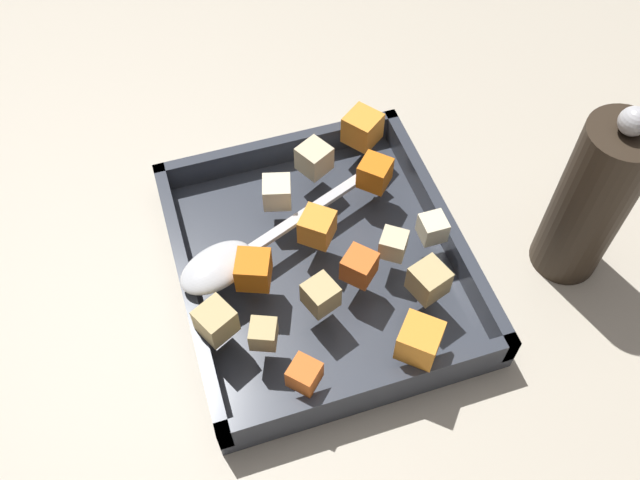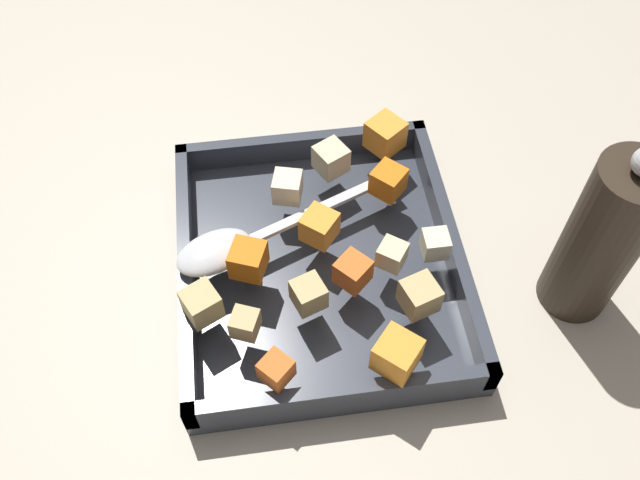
% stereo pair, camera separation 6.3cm
% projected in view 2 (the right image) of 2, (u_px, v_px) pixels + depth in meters
% --- Properties ---
extents(ground_plane, '(4.00, 4.00, 0.00)m').
position_uv_depth(ground_plane, '(335.00, 279.00, 0.67)').
color(ground_plane, '#BCB29E').
extents(baking_dish, '(0.30, 0.27, 0.05)m').
position_uv_depth(baking_dish, '(320.00, 265.00, 0.67)').
color(baking_dish, '#333842').
rests_on(baking_dish, ground_plane).
extents(carrot_chunk_corner_nw, '(0.05, 0.05, 0.03)m').
position_uv_depth(carrot_chunk_corner_nw, '(385.00, 135.00, 0.70)').
color(carrot_chunk_corner_nw, orange).
rests_on(carrot_chunk_corner_nw, baking_dish).
extents(carrot_chunk_front_center, '(0.05, 0.05, 0.03)m').
position_uv_depth(carrot_chunk_front_center, '(397.00, 354.00, 0.56)').
color(carrot_chunk_front_center, orange).
rests_on(carrot_chunk_front_center, baking_dish).
extents(carrot_chunk_corner_se, '(0.04, 0.04, 0.03)m').
position_uv_depth(carrot_chunk_corner_se, '(248.00, 260.00, 0.61)').
color(carrot_chunk_corner_se, orange).
rests_on(carrot_chunk_corner_se, baking_dish).
extents(carrot_chunk_heap_top, '(0.04, 0.04, 0.03)m').
position_uv_depth(carrot_chunk_heap_top, '(353.00, 272.00, 0.61)').
color(carrot_chunk_heap_top, orange).
rests_on(carrot_chunk_heap_top, baking_dish).
extents(carrot_chunk_corner_ne, '(0.04, 0.04, 0.03)m').
position_uv_depth(carrot_chunk_corner_ne, '(319.00, 227.00, 0.63)').
color(carrot_chunk_corner_ne, orange).
rests_on(carrot_chunk_corner_ne, baking_dish).
extents(carrot_chunk_corner_sw, '(0.04, 0.04, 0.03)m').
position_uv_depth(carrot_chunk_corner_sw, '(388.00, 181.00, 0.67)').
color(carrot_chunk_corner_sw, orange).
rests_on(carrot_chunk_corner_sw, baking_dish).
extents(carrot_chunk_far_right, '(0.03, 0.03, 0.02)m').
position_uv_depth(carrot_chunk_far_right, '(276.00, 370.00, 0.55)').
color(carrot_chunk_far_right, orange).
rests_on(carrot_chunk_far_right, baking_dish).
extents(potato_chunk_mid_right, '(0.03, 0.03, 0.02)m').
position_uv_depth(potato_chunk_mid_right, '(392.00, 255.00, 0.62)').
color(potato_chunk_mid_right, beige).
rests_on(potato_chunk_mid_right, baking_dish).
extents(potato_chunk_mid_left, '(0.04, 0.04, 0.03)m').
position_uv_depth(potato_chunk_mid_left, '(331.00, 159.00, 0.68)').
color(potato_chunk_mid_left, beige).
rests_on(potato_chunk_mid_left, baking_dish).
extents(potato_chunk_near_right, '(0.04, 0.04, 0.03)m').
position_uv_depth(potato_chunk_near_right, '(419.00, 296.00, 0.59)').
color(potato_chunk_near_right, tan).
rests_on(potato_chunk_near_right, baking_dish).
extents(potato_chunk_under_handle, '(0.04, 0.04, 0.03)m').
position_uv_depth(potato_chunk_under_handle, '(201.00, 304.00, 0.59)').
color(potato_chunk_under_handle, tan).
rests_on(potato_chunk_under_handle, baking_dish).
extents(potato_chunk_rim_edge, '(0.03, 0.03, 0.02)m').
position_uv_depth(potato_chunk_rim_edge, '(245.00, 324.00, 0.58)').
color(potato_chunk_rim_edge, tan).
rests_on(potato_chunk_rim_edge, baking_dish).
extents(potato_chunk_near_left, '(0.03, 0.03, 0.03)m').
position_uv_depth(potato_chunk_near_left, '(309.00, 294.00, 0.59)').
color(potato_chunk_near_left, tan).
rests_on(potato_chunk_near_left, baking_dish).
extents(potato_chunk_center, '(0.02, 0.02, 0.02)m').
position_uv_depth(potato_chunk_center, '(435.00, 244.00, 0.63)').
color(potato_chunk_center, beige).
rests_on(potato_chunk_center, baking_dish).
extents(potato_chunk_back_center, '(0.03, 0.03, 0.03)m').
position_uv_depth(potato_chunk_back_center, '(287.00, 187.00, 0.66)').
color(potato_chunk_back_center, beige).
rests_on(potato_chunk_back_center, baking_dish).
extents(serving_spoon, '(0.12, 0.24, 0.02)m').
position_uv_depth(serving_spoon, '(228.00, 246.00, 0.63)').
color(serving_spoon, silver).
rests_on(serving_spoon, baking_dish).
extents(pepper_mill, '(0.07, 0.07, 0.20)m').
position_uv_depth(pepper_mill, '(602.00, 240.00, 0.59)').
color(pepper_mill, '#2D2319').
rests_on(pepper_mill, ground_plane).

